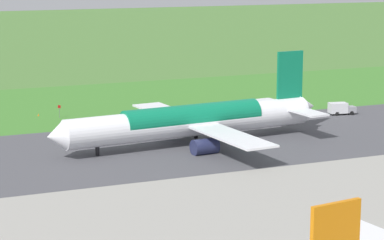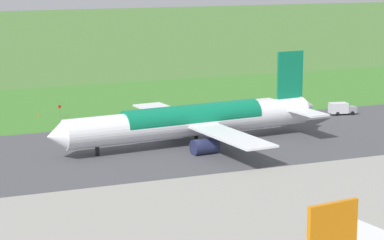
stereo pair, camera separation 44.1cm
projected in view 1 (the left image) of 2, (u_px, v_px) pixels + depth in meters
The scene contains 7 objects.
ground_plane at pixel (151, 148), 140.23m from camera, with size 800.00×800.00×0.00m, color #477233.
runway_asphalt at pixel (151, 148), 140.23m from camera, with size 600.00×40.36×0.06m, color #47474C.
grass_verge_foreground at pixel (96, 113), 172.08m from camera, with size 600.00×80.00×0.04m, color #3C782B.
airliner_main at pixel (194, 121), 142.54m from camera, with size 54.15×44.36×15.88m.
service_truck_fuel at pixel (341, 108), 170.39m from camera, with size 6.09×3.16×2.65m.
no_stopping_sign at pixel (59, 111), 166.58m from camera, with size 0.60×0.10×2.78m.
traffic_cone_orange at pixel (38, 115), 169.24m from camera, with size 0.40×0.40×0.55m, color orange.
Camera 1 is at (46.31, 128.57, 32.69)m, focal length 74.17 mm.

